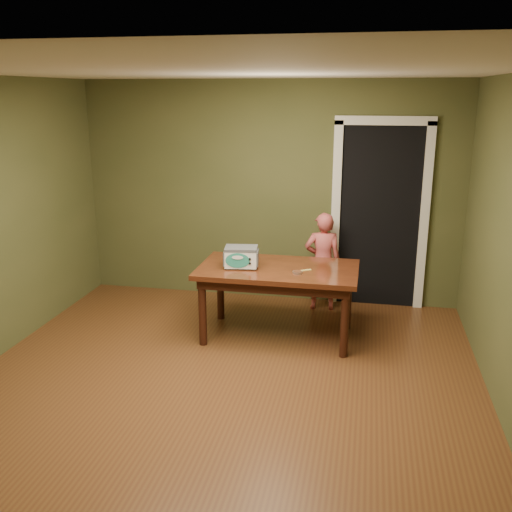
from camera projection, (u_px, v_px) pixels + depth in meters
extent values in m
plane|color=brown|center=(216.00, 396.00, 4.77)|extent=(5.00, 5.00, 0.00)
cube|color=#4F502B|center=(269.00, 193.00, 6.76)|extent=(4.50, 0.02, 2.60)
cube|color=#4F502B|center=(29.00, 424.00, 2.05)|extent=(4.50, 0.02, 2.60)
cube|color=white|center=(209.00, 70.00, 4.05)|extent=(4.50, 5.00, 0.02)
cube|color=black|center=(379.00, 213.00, 6.87)|extent=(0.90, 0.60, 2.10)
cube|color=black|center=(379.00, 218.00, 6.58)|extent=(0.90, 0.02, 2.10)
cube|color=white|center=(336.00, 217.00, 6.65)|extent=(0.10, 0.06, 2.20)
cube|color=white|center=(424.00, 220.00, 6.47)|extent=(0.10, 0.06, 2.20)
cube|color=white|center=(385.00, 121.00, 6.26)|extent=(1.10, 0.06, 0.10)
cube|color=#3A190D|center=(278.00, 270.00, 5.75)|extent=(1.60, 0.91, 0.05)
cube|color=black|center=(278.00, 277.00, 5.77)|extent=(1.48, 0.78, 0.10)
cylinder|color=black|center=(202.00, 312.00, 5.66)|extent=(0.08, 0.08, 0.70)
cylinder|color=black|center=(221.00, 289.00, 6.32)|extent=(0.08, 0.08, 0.70)
cylinder|color=black|center=(345.00, 323.00, 5.39)|extent=(0.08, 0.08, 0.70)
cylinder|color=black|center=(348.00, 298.00, 6.05)|extent=(0.08, 0.08, 0.70)
cylinder|color=#4C4F54|center=(228.00, 269.00, 5.67)|extent=(0.02, 0.02, 0.01)
cylinder|color=#4C4F54|center=(229.00, 264.00, 5.84)|extent=(0.02, 0.02, 0.01)
cylinder|color=#4C4F54|center=(254.00, 269.00, 5.66)|extent=(0.02, 0.02, 0.01)
cylinder|color=#4C4F54|center=(255.00, 264.00, 5.82)|extent=(0.02, 0.02, 0.01)
cube|color=white|center=(241.00, 257.00, 5.72)|extent=(0.34, 0.27, 0.18)
cube|color=#4C4F54|center=(241.00, 248.00, 5.69)|extent=(0.35, 0.27, 0.03)
cube|color=#4C4F54|center=(225.00, 257.00, 5.73)|extent=(0.04, 0.20, 0.14)
cube|color=#4C4F54|center=(258.00, 258.00, 5.71)|extent=(0.04, 0.20, 0.14)
ellipsoid|color=teal|center=(238.00, 261.00, 5.61)|extent=(0.24, 0.04, 0.15)
cylinder|color=black|center=(250.00, 259.00, 5.60)|extent=(0.02, 0.01, 0.02)
cylinder|color=black|center=(250.00, 263.00, 5.61)|extent=(0.02, 0.01, 0.02)
cylinder|color=silver|center=(298.00, 272.00, 5.55)|extent=(0.10, 0.10, 0.02)
cylinder|color=#4F2A1A|center=(298.00, 272.00, 5.55)|extent=(0.09, 0.09, 0.01)
cube|color=#DFC961|center=(303.00, 271.00, 5.63)|extent=(0.17, 0.12, 0.01)
imported|color=#CA5354|center=(323.00, 262.00, 6.55)|extent=(0.45, 0.33, 1.15)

